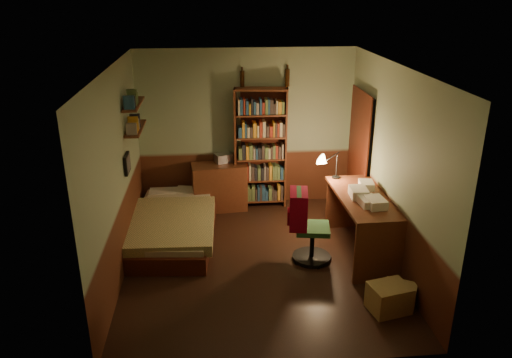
{
  "coord_description": "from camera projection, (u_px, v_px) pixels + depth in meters",
  "views": [
    {
      "loc": [
        -0.56,
        -5.88,
        3.51
      ],
      "look_at": [
        0.0,
        0.25,
        1.1
      ],
      "focal_mm": 35.0,
      "sensor_mm": 36.0,
      "label": 1
    }
  ],
  "objects": [
    {
      "name": "wall_front",
      "position": [
        279.0,
        250.0,
        4.44
      ],
      "size": [
        3.5,
        0.02,
        2.6
      ],
      "primitive_type": "cube",
      "color": "gray",
      "rests_on": "ground"
    },
    {
      "name": "bottle_right",
      "position": [
        287.0,
        78.0,
        7.87
      ],
      "size": [
        0.08,
        0.08,
        0.28
      ],
      "primitive_type": "cylinder",
      "rotation": [
        0.0,
        0.0,
        0.03
      ],
      "color": "black",
      "rests_on": "bookshelf"
    },
    {
      "name": "bottle_left",
      "position": [
        242.0,
        79.0,
        7.82
      ],
      "size": [
        0.09,
        0.09,
        0.25
      ],
      "primitive_type": "cylinder",
      "rotation": [
        0.0,
        0.0,
        -0.43
      ],
      "color": "black",
      "rests_on": "bookshelf"
    },
    {
      "name": "desk",
      "position": [
        361.0,
        224.0,
        6.86
      ],
      "size": [
        0.69,
        1.6,
        0.85
      ],
      "primitive_type": "cube",
      "rotation": [
        0.0,
        0.0,
        0.02
      ],
      "color": "#542917",
      "rests_on": "ground"
    },
    {
      "name": "framed_picture",
      "position": [
        127.0,
        163.0,
        6.74
      ],
      "size": [
        0.04,
        0.32,
        0.26
      ],
      "primitive_type": "cube",
      "color": "black",
      "rests_on": "wall_left"
    },
    {
      "name": "bookshelf",
      "position": [
        261.0,
        149.0,
        8.15
      ],
      "size": [
        0.88,
        0.36,
        2.0
      ],
      "primitive_type": "cube",
      "rotation": [
        0.0,
        0.0,
        -0.12
      ],
      "color": "#542917",
      "rests_on": "ground"
    },
    {
      "name": "door_trim",
      "position": [
        357.0,
        157.0,
        7.76
      ],
      "size": [
        0.02,
        0.98,
        2.08
      ],
      "primitive_type": "cube",
      "color": "#3B150B",
      "rests_on": "ground"
    },
    {
      "name": "dresser",
      "position": [
        219.0,
        187.0,
        8.24
      ],
      "size": [
        0.91,
        0.52,
        0.78
      ],
      "primitive_type": "cube",
      "rotation": [
        0.0,
        0.0,
        0.1
      ],
      "color": "#542917",
      "rests_on": "ground"
    },
    {
      "name": "wall_shelf_upper",
      "position": [
        134.0,
        104.0,
        6.95
      ],
      "size": [
        0.2,
        0.9,
        0.03
      ],
      "primitive_type": "cube",
      "color": "#542917",
      "rests_on": "wall_left"
    },
    {
      "name": "office_chair",
      "position": [
        313.0,
        225.0,
        6.63
      ],
      "size": [
        0.58,
        0.53,
        1.04
      ],
      "primitive_type": "cube",
      "rotation": [
        0.0,
        0.0,
        -0.16
      ],
      "color": "#245229",
      "rests_on": "ground"
    },
    {
      "name": "wall_back",
      "position": [
        246.0,
        129.0,
        8.17
      ],
      "size": [
        3.5,
        0.02,
        2.6
      ],
      "primitive_type": "cube",
      "color": "gray",
      "rests_on": "ground"
    },
    {
      "name": "wall_right",
      "position": [
        393.0,
        167.0,
        6.46
      ],
      "size": [
        0.02,
        4.0,
        2.6
      ],
      "primitive_type": "cube",
      "color": "gray",
      "rests_on": "ground"
    },
    {
      "name": "paper_stack",
      "position": [
        366.0,
        185.0,
        6.94
      ],
      "size": [
        0.22,
        0.28,
        0.1
      ],
      "primitive_type": "cube",
      "rotation": [
        0.0,
        0.0,
        -0.13
      ],
      "color": "silver",
      "rests_on": "desk"
    },
    {
      "name": "ceiling",
      "position": [
        258.0,
        67.0,
        5.83
      ],
      "size": [
        3.5,
        4.0,
        0.02
      ],
      "primitive_type": "cube",
      "color": "silver",
      "rests_on": "wall_back"
    },
    {
      "name": "doorway",
      "position": [
        360.0,
        157.0,
        7.77
      ],
      "size": [
        0.06,
        0.9,
        2.0
      ],
      "primitive_type": "cube",
      "color": "black",
      "rests_on": "ground"
    },
    {
      "name": "desk_lamp",
      "position": [
        337.0,
        161.0,
        7.25
      ],
      "size": [
        0.2,
        0.2,
        0.51
      ],
      "primitive_type": "cone",
      "rotation": [
        0.0,
        0.0,
        -0.36
      ],
      "color": "black",
      "rests_on": "desk"
    },
    {
      "name": "wall_left",
      "position": [
        116.0,
        176.0,
        6.16
      ],
      "size": [
        0.02,
        4.0,
        2.6
      ],
      "primitive_type": "cube",
      "color": "gray",
      "rests_on": "ground"
    },
    {
      "name": "mini_stereo",
      "position": [
        223.0,
        158.0,
        8.19
      ],
      "size": [
        0.31,
        0.28,
        0.14
      ],
      "primitive_type": "cube",
      "rotation": [
        0.0,
        0.0,
        0.34
      ],
      "color": "#B2B2B7",
      "rests_on": "dresser"
    },
    {
      "name": "floor",
      "position": [
        258.0,
        262.0,
        6.78
      ],
      "size": [
        3.5,
        4.0,
        0.02
      ],
      "primitive_type": "cube",
      "color": "black",
      "rests_on": "ground"
    },
    {
      "name": "cardboard_box_b",
      "position": [
        400.0,
        295.0,
        5.82
      ],
      "size": [
        0.46,
        0.43,
        0.25
      ],
      "primitive_type": "cube",
      "rotation": [
        0.0,
        0.0,
        -0.49
      ],
      "color": "#97824D",
      "rests_on": "ground"
    },
    {
      "name": "wall_shelf_lower",
      "position": [
        136.0,
        128.0,
        7.08
      ],
      "size": [
        0.2,
        0.9,
        0.03
      ],
      "primitive_type": "cube",
      "color": "#542917",
      "rests_on": "wall_left"
    },
    {
      "name": "bed",
      "position": [
        172.0,
        217.0,
        7.33
      ],
      "size": [
        1.34,
        2.26,
        0.64
      ],
      "primitive_type": "cube",
      "rotation": [
        0.0,
        0.0,
        -0.08
      ],
      "color": "olive",
      "rests_on": "ground"
    },
    {
      "name": "cardboard_box_a",
      "position": [
        389.0,
        298.0,
        5.7
      ],
      "size": [
        0.5,
        0.44,
        0.33
      ],
      "primitive_type": "cube",
      "rotation": [
        0.0,
        0.0,
        0.23
      ],
      "color": "#97824D",
      "rests_on": "ground"
    },
    {
      "name": "red_jacket",
      "position": [
        322.0,
        177.0,
        6.18
      ],
      "size": [
        0.24,
        0.43,
        0.5
      ],
      "primitive_type": "cube",
      "rotation": [
        0.0,
        0.0,
        0.02
      ],
      "color": "maroon",
      "rests_on": "office_chair"
    }
  ]
}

